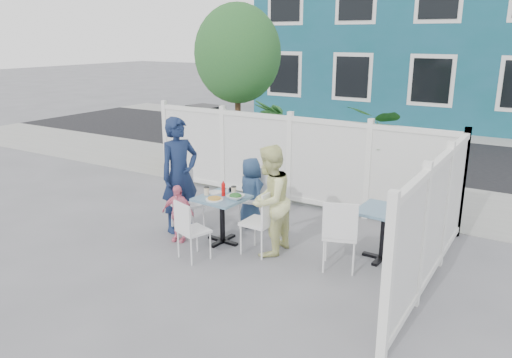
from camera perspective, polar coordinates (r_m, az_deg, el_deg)
The scene contains 30 objects.
ground at distance 7.30m, azimuth -5.90°, elevation -7.83°, with size 80.00×80.00×0.00m, color slate.
near_sidewalk at distance 10.38m, azimuth 6.91°, elevation -0.52°, with size 24.00×2.60×0.01m, color gray.
street at distance 13.73m, azimuth 13.46°, elevation 3.25°, with size 24.00×5.00×0.01m, color black.
far_sidewalk at distance 16.65m, azimuth 16.89°, elevation 5.20°, with size 24.00×1.60×0.01m, color gray.
building at distance 19.80m, azimuth 18.87°, elevation 15.42°, with size 11.00×6.00×6.00m.
fence_back at distance 8.92m, azimuth 3.86°, elevation 1.99°, with size 5.86×0.08×1.60m.
fence_right at distance 6.35m, azimuth 19.62°, elevation -4.84°, with size 0.08×3.66×1.60m.
tree at distance 10.30m, azimuth -2.15°, elevation 14.08°, with size 1.80×1.62×3.59m.
utility_cabinet at distance 11.89m, azimuth -5.70°, elevation 4.91°, with size 0.71×0.51×1.32m, color gold.
potted_shrub_a at distance 9.82m, azimuth 2.20°, elevation 3.90°, with size 0.99×0.99×1.76m, color #1D5428.
potted_shrub_b at distance 8.92m, azimuth 13.31°, elevation 2.51°, with size 1.66×1.44×1.85m, color #1D5428.
main_table at distance 7.28m, azimuth -3.89°, elevation -3.24°, with size 0.70×0.70×0.70m.
spare_table at distance 6.92m, azimuth 14.43°, elevation -4.67°, with size 0.71×0.71×0.72m.
chair_left at distance 7.75m, azimuth -8.17°, elevation -2.09°, with size 0.55×0.56×0.95m.
chair_right at distance 6.88m, azimuth 0.82°, elevation -4.43°, with size 0.42×0.43×0.93m.
chair_back at distance 7.95m, azimuth -0.03°, elevation -1.56°, with size 0.50×0.49×0.93m.
chair_near at distance 6.78m, azimuth -7.66°, elevation -5.39°, with size 0.47×0.46×0.83m.
chair_spare at distance 6.47m, azimuth 9.59°, elevation -5.84°, with size 0.55×0.54×0.96m.
man at distance 7.72m, azimuth -8.73°, elevation 0.45°, with size 0.65×0.43×1.79m, color #152244.
woman at distance 6.84m, azimuth 1.52°, elevation -2.47°, with size 0.75×0.59×1.55m, color #E5EB57.
boy at distance 7.89m, azimuth -0.56°, elevation -1.54°, with size 0.55×0.36×1.12m, color navy.
toddler at distance 7.45m, azimuth -8.91°, elevation -3.88°, with size 0.51×0.21×0.86m, color pink.
plate_main at distance 7.12m, azimuth -4.77°, elevation -2.32°, with size 0.25×0.25×0.02m, color white.
plate_side at distance 7.43m, azimuth -4.69°, elevation -1.53°, with size 0.21×0.21×0.01m, color white.
salad_bowl at distance 7.13m, azimuth -2.36°, elevation -2.07°, with size 0.24×0.24×0.06m, color white.
coffee_cup_a at distance 7.33m, azimuth -5.68°, elevation -1.41°, with size 0.07×0.07×0.11m, color beige.
coffee_cup_b at distance 7.33m, azimuth -2.55°, elevation -1.33°, with size 0.07×0.07×0.11m, color beige.
ketchup_bottle at distance 7.26m, azimuth -3.76°, elevation -1.23°, with size 0.06×0.06×0.19m, color #BA0C0C.
salt_shaker at distance 7.44m, azimuth -3.30°, elevation -1.27°, with size 0.03×0.03×0.06m, color white.
pepper_shaker at distance 7.44m, azimuth -2.97°, elevation -1.22°, with size 0.03×0.03×0.07m, color black.
Camera 1 is at (4.12, -5.26, 2.95)m, focal length 35.00 mm.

